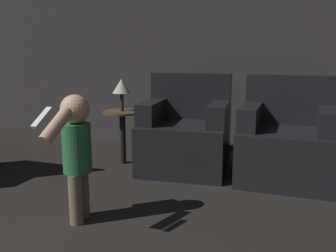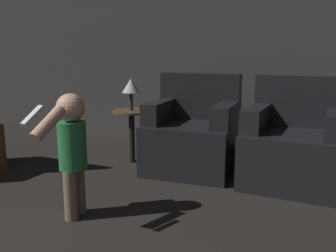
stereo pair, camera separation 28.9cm
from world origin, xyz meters
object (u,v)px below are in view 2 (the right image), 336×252
Objects in this scene: person_toddler at (72,146)px; armchair_left at (193,135)px; armchair_right at (294,146)px; lamp at (131,86)px.

armchair_left is at bearing -24.10° from person_toddler.
armchair_left is at bearing -179.66° from armchair_right.
armchair_left is 2.86× the size of lamp.
armchair_left reaches higher than person_toddler.
armchair_left is 0.93m from armchair_right.
lamp is (-0.30, 1.30, 0.28)m from person_toddler.
person_toddler is at bearing -76.79° from lamp.
lamp is (-1.58, -0.05, 0.45)m from armchair_right.
armchair_left is 1.40m from person_toddler.
armchair_right is at bearing 1.68° from lamp.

